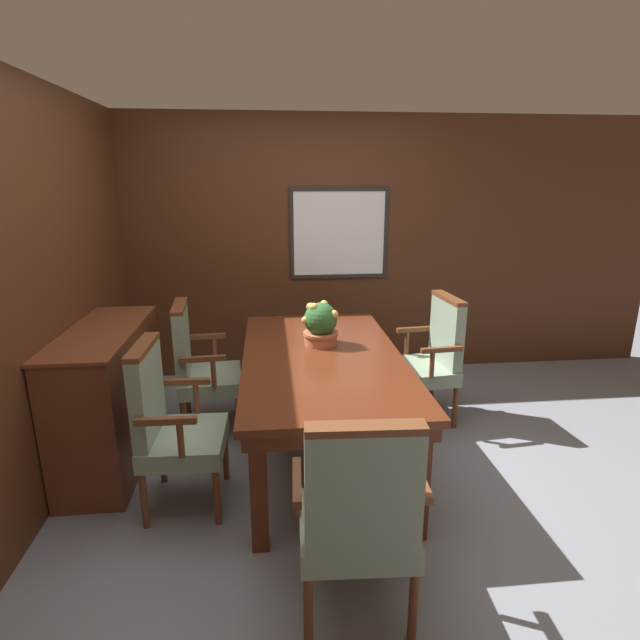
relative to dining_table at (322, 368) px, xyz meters
The scene contains 10 objects.
ground_plane 0.72m from the dining_table, 102.02° to the right, with size 14.00×14.00×0.00m, color gray.
wall_back 1.72m from the dining_table, 92.08° to the left, with size 7.20×0.08×2.45m.
wall_left 1.80m from the dining_table, behind, with size 0.06×7.20×2.45m.
dining_table is the anchor object (origin of this frame).
chair_head_near 1.38m from the dining_table, 89.73° to the right, with size 0.57×0.49×1.01m.
chair_right_far 1.05m from the dining_table, 27.54° to the left, with size 0.51×0.58×1.01m.
chair_left_near 1.04m from the dining_table, 154.24° to the right, with size 0.47×0.56×1.01m.
chair_left_far 1.00m from the dining_table, 152.57° to the left, with size 0.50×0.58×1.01m.
potted_plant 0.33m from the dining_table, 87.15° to the left, with size 0.26×0.25×0.31m.
sideboard_cabinet 1.44m from the dining_table, behind, with size 0.45×1.22×0.94m.
Camera 1 is at (-0.28, -2.83, 1.89)m, focal length 28.00 mm.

